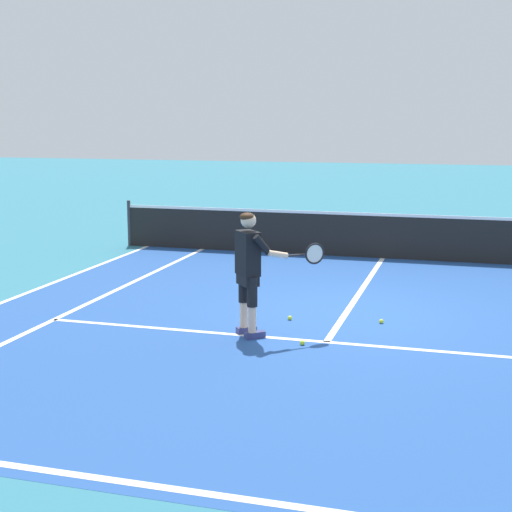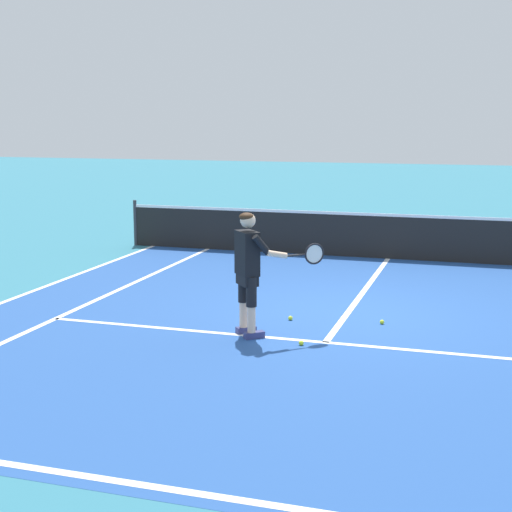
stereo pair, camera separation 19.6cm
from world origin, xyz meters
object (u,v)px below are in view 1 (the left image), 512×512
(tennis_ball_near_feet, at_px, (302,343))
(tennis_player, at_px, (250,265))
(tennis_ball_mid_court, at_px, (290,318))
(tennis_ball_by_baseline, at_px, (381,321))

(tennis_ball_near_feet, bearing_deg, tennis_player, 164.19)
(tennis_ball_near_feet, bearing_deg, tennis_ball_mid_court, 111.16)
(tennis_player, xyz_separation_m, tennis_ball_mid_court, (0.33, 0.95, -0.96))
(tennis_player, distance_m, tennis_ball_mid_court, 1.39)
(tennis_player, relative_size, tennis_ball_by_baseline, 25.95)
(tennis_ball_near_feet, relative_size, tennis_ball_by_baseline, 1.00)
(tennis_ball_mid_court, bearing_deg, tennis_ball_by_baseline, 8.09)
(tennis_player, bearing_deg, tennis_ball_near_feet, -15.81)
(tennis_ball_near_feet, xyz_separation_m, tennis_ball_by_baseline, (0.88, 1.36, 0.00))
(tennis_player, relative_size, tennis_ball_near_feet, 25.95)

